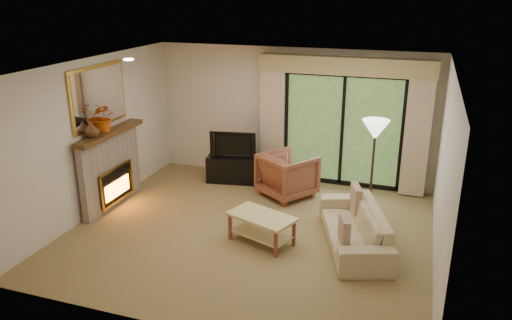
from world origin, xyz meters
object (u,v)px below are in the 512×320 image
(sofa, at_px, (354,227))
(coffee_table, at_px, (262,229))
(armchair, at_px, (287,175))
(media_console, at_px, (234,169))

(sofa, relative_size, coffee_table, 2.00)
(sofa, bearing_deg, armchair, -155.04)
(media_console, height_order, sofa, sofa)
(media_console, xyz_separation_m, armchair, (1.19, -0.37, 0.15))
(media_console, distance_m, armchair, 1.26)
(sofa, bearing_deg, media_console, -144.30)
(armchair, bearing_deg, coffee_table, 127.72)
(coffee_table, bearing_deg, sofa, 36.34)
(armchair, relative_size, coffee_table, 0.90)
(armchair, distance_m, sofa, 2.06)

